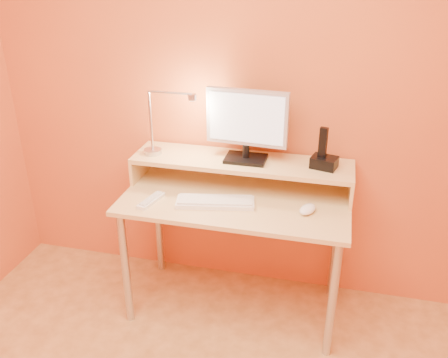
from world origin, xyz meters
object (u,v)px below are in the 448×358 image
(keyboard, at_px, (215,202))
(mouse, at_px, (308,209))
(phone_dock, at_px, (324,162))
(monitor_panel, at_px, (247,118))
(lamp_base, at_px, (153,151))
(remote_control, at_px, (151,201))

(keyboard, distance_m, mouse, 0.47)
(phone_dock, bearing_deg, monitor_panel, -167.23)
(monitor_panel, height_order, phone_dock, monitor_panel)
(monitor_panel, relative_size, keyboard, 1.09)
(keyboard, bearing_deg, monitor_panel, 55.49)
(keyboard, height_order, mouse, mouse)
(monitor_panel, distance_m, lamp_base, 0.57)
(lamp_base, height_order, remote_control, lamp_base)
(monitor_panel, height_order, keyboard, monitor_panel)
(keyboard, bearing_deg, mouse, -7.80)
(monitor_panel, distance_m, remote_control, 0.66)
(remote_control, bearing_deg, lamp_base, 120.77)
(keyboard, xyz_separation_m, remote_control, (-0.33, -0.06, -0.00))
(monitor_panel, height_order, lamp_base, monitor_panel)
(mouse, bearing_deg, phone_dock, 97.89)
(monitor_panel, xyz_separation_m, remote_control, (-0.44, -0.31, -0.39))
(lamp_base, xyz_separation_m, remote_control, (0.08, -0.27, -0.16))
(keyboard, xyz_separation_m, mouse, (0.47, 0.03, 0.01))
(phone_dock, relative_size, remote_control, 0.68)
(mouse, bearing_deg, monitor_panel, 170.39)
(lamp_base, relative_size, phone_dock, 0.77)
(phone_dock, xyz_separation_m, remote_control, (-0.86, -0.30, -0.18))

